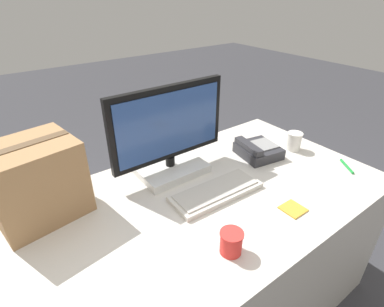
{
  "coord_description": "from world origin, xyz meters",
  "views": [
    {
      "loc": [
        -0.56,
        -0.79,
        1.52
      ],
      "look_at": [
        0.11,
        0.12,
        0.88
      ],
      "focal_mm": 28.0,
      "sensor_mm": 36.0,
      "label": 1
    }
  ],
  "objects": [
    {
      "name": "cardboard_box",
      "position": [
        -0.49,
        0.3,
        0.88
      ],
      "size": [
        0.35,
        0.3,
        0.3
      ],
      "rotation": [
        0.0,
        0.0,
        0.15
      ],
      "color": "#9E754C",
      "rests_on": "office_desk"
    },
    {
      "name": "office_desk",
      "position": [
        0.0,
        0.0,
        0.36
      ],
      "size": [
        1.8,
        0.9,
        0.73
      ],
      "color": "beige",
      "rests_on": "ground_plane"
    },
    {
      "name": "paper_cup_right",
      "position": [
        0.74,
        0.04,
        0.78
      ],
      "size": [
        0.08,
        0.08,
        0.1
      ],
      "color": "white",
      "rests_on": "office_desk"
    },
    {
      "name": "keyboard",
      "position": [
        0.14,
        -0.01,
        0.74
      ],
      "size": [
        0.41,
        0.18,
        0.03
      ],
      "rotation": [
        0.0,
        0.0,
        -0.04
      ],
      "color": "beige",
      "rests_on": "office_desk"
    },
    {
      "name": "sticky_note_pad",
      "position": [
        0.32,
        -0.28,
        0.73
      ],
      "size": [
        0.09,
        0.09,
        0.01
      ],
      "color": "gold",
      "rests_on": "office_desk"
    },
    {
      "name": "monitor",
      "position": [
        0.08,
        0.25,
        0.91
      ],
      "size": [
        0.57,
        0.24,
        0.42
      ],
      "color": "white",
      "rests_on": "office_desk"
    },
    {
      "name": "pen_marker",
      "position": [
        0.8,
        -0.23,
        0.74
      ],
      "size": [
        0.08,
        0.11,
        0.01
      ],
      "rotation": [
        0.0,
        0.0,
        4.11
      ],
      "color": "#198C33",
      "rests_on": "office_desk"
    },
    {
      "name": "desk_phone",
      "position": [
        0.53,
        0.11,
        0.76
      ],
      "size": [
        0.22,
        0.23,
        0.08
      ],
      "rotation": [
        0.0,
        0.0,
        -0.17
      ],
      "color": "#2D2D33",
      "rests_on": "office_desk"
    },
    {
      "name": "paper_cup_left",
      "position": [
        -0.03,
        -0.29,
        0.77
      ],
      "size": [
        0.08,
        0.08,
        0.09
      ],
      "color": "red",
      "rests_on": "office_desk"
    }
  ]
}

